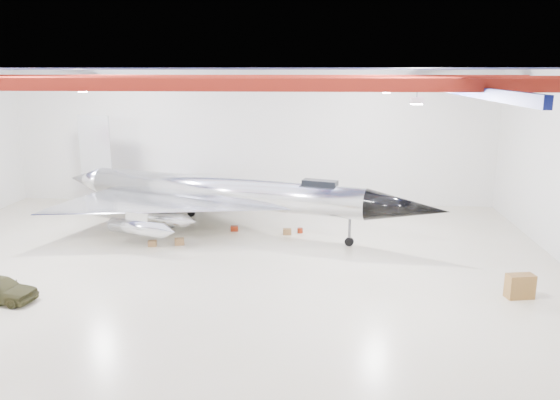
{
  "coord_description": "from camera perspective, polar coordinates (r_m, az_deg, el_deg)",
  "views": [
    {
      "loc": [
        6.17,
        -29.8,
        10.92
      ],
      "look_at": [
        3.53,
        2.0,
        3.34
      ],
      "focal_mm": 35.0,
      "sensor_mm": 36.0,
      "label": 1
    }
  ],
  "objects": [
    {
      "name": "crate_ply",
      "position": [
        35.83,
        -13.19,
        -4.44
      ],
      "size": [
        0.6,
        0.51,
        0.37
      ],
      "primitive_type": "cube",
      "rotation": [
        0.0,
        0.0,
        0.17
      ],
      "color": "olive",
      "rests_on": "floor"
    },
    {
      "name": "tool_chest",
      "position": [
        37.73,
        2.11,
        -3.2
      ],
      "size": [
        0.38,
        0.38,
        0.34
      ],
      "primitive_type": "cylinder",
      "rotation": [
        0.0,
        0.0,
        0.01
      ],
      "color": "maroon",
      "rests_on": "floor"
    },
    {
      "name": "wall_back",
      "position": [
        45.54,
        -3.11,
        6.51
      ],
      "size": [
        40.0,
        0.0,
        40.0
      ],
      "primitive_type": "plane",
      "rotation": [
        1.57,
        0.0,
        0.0
      ],
      "color": "silver",
      "rests_on": "floor"
    },
    {
      "name": "parts_bin",
      "position": [
        37.33,
        0.75,
        -3.33
      ],
      "size": [
        0.61,
        0.51,
        0.4
      ],
      "primitive_type": "cube",
      "rotation": [
        0.0,
        0.0,
        0.09
      ],
      "color": "olive",
      "rests_on": "floor"
    },
    {
      "name": "jet_aircraft",
      "position": [
        37.81,
        -6.17,
        0.47
      ],
      "size": [
        27.61,
        20.18,
        7.72
      ],
      "rotation": [
        0.0,
        0.0,
        -0.3
      ],
      "color": "silver",
      "rests_on": "floor"
    },
    {
      "name": "ceiling_structure",
      "position": [
        30.43,
        -7.12,
        12.14
      ],
      "size": [
        39.5,
        29.5,
        1.08
      ],
      "color": "maroon",
      "rests_on": "ceiling"
    },
    {
      "name": "desk",
      "position": [
        29.57,
        23.79,
        -8.24
      ],
      "size": [
        1.43,
        0.91,
        1.21
      ],
      "primitive_type": "cube",
      "rotation": [
        0.0,
        0.0,
        0.2
      ],
      "color": "brown",
      "rests_on": "floor"
    },
    {
      "name": "oil_barrel",
      "position": [
        35.77,
        -10.47,
        -4.29
      ],
      "size": [
        0.72,
        0.64,
        0.42
      ],
      "primitive_type": "cube",
      "rotation": [
        0.0,
        0.0,
        0.3
      ],
      "color": "olive",
      "rests_on": "floor"
    },
    {
      "name": "floor",
      "position": [
        32.33,
        -6.59,
        -6.47
      ],
      "size": [
        40.0,
        40.0,
        0.0
      ],
      "primitive_type": "plane",
      "color": "beige",
      "rests_on": "ground"
    },
    {
      "name": "ceiling",
      "position": [
        30.43,
        -7.16,
        13.41
      ],
      "size": [
        40.0,
        40.0,
        0.0
      ],
      "primitive_type": "plane",
      "rotation": [
        3.14,
        0.0,
        0.0
      ],
      "color": "#0A0F38",
      "rests_on": "wall_back"
    },
    {
      "name": "toolbox_red",
      "position": [
        38.29,
        -4.79,
        -2.98
      ],
      "size": [
        0.55,
        0.46,
        0.36
      ],
      "primitive_type": "cube",
      "rotation": [
        0.0,
        0.0,
        0.11
      ],
      "color": "maroon",
      "rests_on": "floor"
    },
    {
      "name": "crate_small",
      "position": [
        39.79,
        -11.3,
        -2.64
      ],
      "size": [
        0.38,
        0.31,
        0.26
      ],
      "primitive_type": "cube",
      "rotation": [
        0.0,
        0.0,
        0.01
      ],
      "color": "#59595B",
      "rests_on": "floor"
    }
  ]
}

